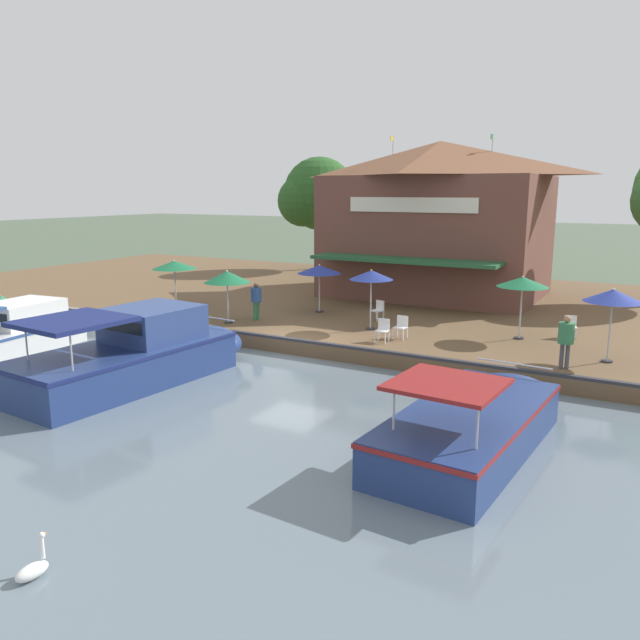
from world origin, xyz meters
name	(u,v)px	position (x,y,z in m)	size (l,w,h in m)	color
ground_plane	(292,357)	(0.00, 0.00, 0.00)	(220.00, 220.00, 0.00)	#4C5B47
quay_deck	(402,304)	(-11.00, 0.00, 0.30)	(22.00, 56.00, 0.60)	brown
quay_edge_fender	(293,340)	(-0.10, 0.00, 0.65)	(0.20, 50.40, 0.10)	#2D2D33
waterfront_restaurant	(438,218)	(-13.08, 1.08, 4.68)	(9.90, 11.20, 8.39)	brown
patio_umbrella_mid_patio_right	(227,277)	(-1.53, -4.12, 2.57)	(1.95, 1.95, 2.26)	#B7B7B7
patio_umbrella_back_row	(523,282)	(-4.56, 7.30, 2.77)	(1.89, 1.89, 2.41)	#B7B7B7
patio_umbrella_by_entrance	(371,275)	(-3.29, 1.70, 2.81)	(1.75, 1.75, 2.45)	#B7B7B7
patio_umbrella_mid_patio_left	(613,296)	(-2.61, 10.51, 2.80)	(1.83, 1.83, 2.45)	#B7B7B7
patio_umbrella_near_quay_edge	(174,265)	(-3.00, -8.32, 2.68)	(2.08, 2.08, 2.31)	#B7B7B7
patio_umbrella_far_corner	(319,269)	(-5.50, -1.90, 2.58)	(2.01, 2.01, 2.22)	#B7B7B7
cafe_chair_facing_river	(401,326)	(-2.48, 3.34, 1.08)	(0.45, 0.45, 0.85)	white
cafe_chair_back_row_seat	(378,309)	(-5.15, 1.21, 1.08)	(0.55, 0.55, 0.85)	white
cafe_chair_beside_entrance	(383,329)	(-1.61, 2.95, 1.08)	(0.46, 0.46, 0.85)	white
cafe_chair_under_first_umbrella	(570,326)	(-5.63, 8.96, 1.08)	(0.52, 0.52, 0.85)	white
person_at_quay_edge	(566,336)	(-1.07, 9.39, 1.67)	(0.48, 0.48, 1.71)	#4C4C56
person_near_entrance	(256,297)	(-2.67, -3.45, 1.60)	(0.46, 0.46, 1.61)	#337547
motorboat_distant_upstream	(479,419)	(4.81, 8.29, 0.66)	(7.61, 3.10, 2.10)	navy
motorboat_far_downstream	(145,353)	(4.82, -2.65, 0.94)	(8.64, 3.64, 2.41)	navy
motorboat_mid_row	(16,333)	(4.55, -9.62, 0.78)	(7.54, 3.21, 1.98)	white
swan	(33,569)	(13.67, 3.59, 0.23)	(0.61, 0.31, 0.69)	white
tree_downstream_bank	(315,196)	(-19.44, -9.99, 5.77)	(5.31, 5.05, 7.83)	brown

